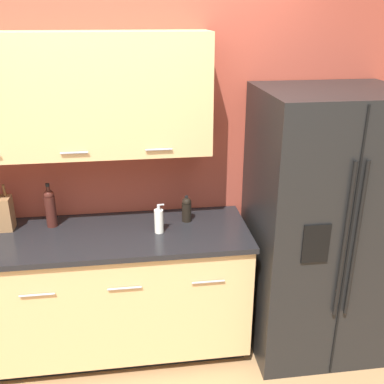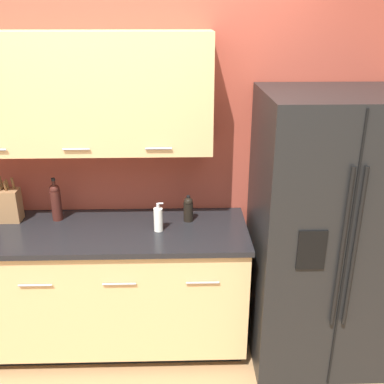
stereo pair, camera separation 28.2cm
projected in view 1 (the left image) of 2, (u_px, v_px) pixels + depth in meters
name	position (u px, v px, depth m)	size (l,w,h in m)	color
wall_back	(107.00, 144.00, 2.94)	(10.00, 0.39, 2.60)	#993D2D
counter_unit	(89.00, 293.00, 3.00)	(2.11, 0.64, 0.90)	black
refrigerator	(321.00, 226.00, 2.96)	(0.89, 0.79, 1.79)	black
knife_block	(1.00, 213.00, 2.85)	(0.14, 0.11, 0.31)	olive
wine_bottle	(50.00, 207.00, 2.89)	(0.07, 0.07, 0.30)	#3D1914
soap_dispenser	(159.00, 221.00, 2.83)	(0.06, 0.06, 0.19)	silver
oil_bottle	(187.00, 209.00, 2.98)	(0.07, 0.07, 0.18)	black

